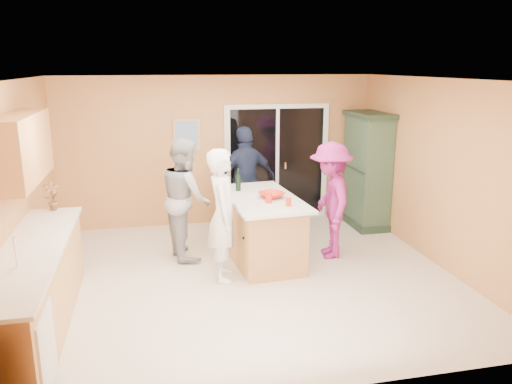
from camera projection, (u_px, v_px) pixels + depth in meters
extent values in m
plane|color=beige|center=(247.00, 277.00, 6.71)|extent=(5.50, 5.50, 0.00)
cube|color=white|center=(246.00, 79.00, 6.06)|extent=(5.50, 5.00, 0.10)
cube|color=#EFAE62|center=(219.00, 151.00, 8.75)|extent=(5.50, 0.10, 2.60)
cube|color=#EFAE62|center=(306.00, 254.00, 4.02)|extent=(5.50, 0.10, 2.60)
cube|color=#EFAE62|center=(15.00, 195.00, 5.82)|extent=(0.10, 5.00, 2.60)
cube|color=#EFAE62|center=(440.00, 173.00, 6.95)|extent=(0.10, 5.00, 2.60)
cube|color=tan|center=(35.00, 293.00, 5.24)|extent=(0.60, 3.00, 0.90)
cube|color=silver|center=(10.00, 355.00, 4.21)|extent=(0.62, 0.60, 0.72)
cube|color=silver|center=(31.00, 251.00, 5.12)|extent=(0.65, 3.05, 0.04)
cylinder|color=silver|center=(16.00, 253.00, 4.61)|extent=(0.02, 0.02, 0.30)
cube|color=tan|center=(22.00, 148.00, 5.52)|extent=(0.35, 1.60, 0.75)
cube|color=white|center=(277.00, 163.00, 9.00)|extent=(1.90, 0.05, 2.10)
cube|color=black|center=(277.00, 163.00, 8.98)|extent=(1.70, 0.03, 1.94)
cube|color=white|center=(277.00, 163.00, 8.98)|extent=(0.06, 0.04, 1.94)
cube|color=silver|center=(285.00, 165.00, 9.01)|extent=(0.02, 0.03, 0.12)
cube|color=tan|center=(187.00, 135.00, 8.54)|extent=(0.46, 0.03, 0.56)
cube|color=#5078A5|center=(187.00, 135.00, 8.53)|extent=(0.38, 0.02, 0.48)
cube|color=tan|center=(261.00, 230.00, 7.21)|extent=(0.96, 1.66, 0.91)
cube|color=silver|center=(261.00, 198.00, 7.09)|extent=(1.13, 1.88, 0.04)
cube|color=black|center=(261.00, 256.00, 7.31)|extent=(0.87, 1.57, 0.10)
cube|color=#1F3223|center=(364.00, 221.00, 8.89)|extent=(0.55, 1.04, 0.12)
cube|color=#35503C|center=(367.00, 170.00, 8.66)|extent=(0.49, 0.99, 1.85)
cube|color=#1F3223|center=(370.00, 114.00, 8.42)|extent=(0.57, 1.08, 0.08)
imported|color=white|center=(223.00, 215.00, 6.47)|extent=(0.52, 0.70, 1.75)
imported|color=#9A999C|center=(186.00, 198.00, 7.27)|extent=(0.81, 0.96, 1.77)
imported|color=#1C243E|center=(246.00, 181.00, 8.23)|extent=(1.14, 0.71, 1.81)
imported|color=#98216E|center=(331.00, 200.00, 7.26)|extent=(0.79, 1.18, 1.71)
imported|color=red|center=(271.00, 195.00, 7.02)|extent=(0.45, 0.45, 0.08)
imported|color=#B01122|center=(52.00, 196.00, 6.42)|extent=(0.23, 0.19, 0.39)
cylinder|color=red|center=(269.00, 198.00, 6.77)|extent=(0.09, 0.09, 0.13)
cylinder|color=red|center=(288.00, 202.00, 6.62)|extent=(0.08, 0.08, 0.11)
cylinder|color=black|center=(238.00, 183.00, 7.41)|extent=(0.08, 0.08, 0.24)
cylinder|color=black|center=(238.00, 172.00, 7.36)|extent=(0.03, 0.03, 0.09)
cylinder|color=silver|center=(258.00, 195.00, 7.18)|extent=(0.21, 0.21, 0.01)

